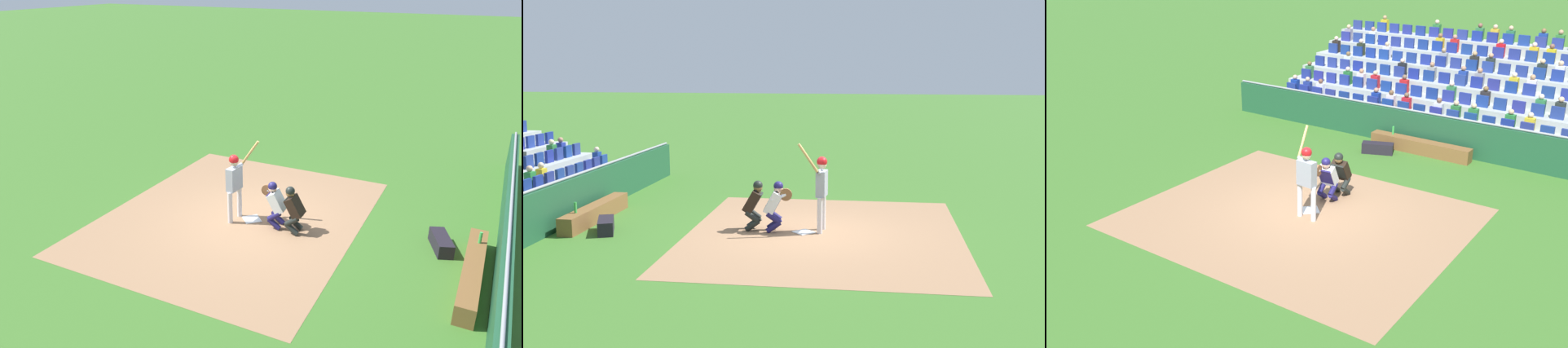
# 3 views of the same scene
# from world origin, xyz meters

# --- Properties ---
(ground_plane) EXTENTS (160.00, 160.00, 0.00)m
(ground_plane) POSITION_xyz_m (0.00, 0.00, 0.00)
(ground_plane) COLOR #396925
(infield_dirt_patch) EXTENTS (8.03, 6.71, 0.01)m
(infield_dirt_patch) POSITION_xyz_m (0.00, 0.50, 0.00)
(infield_dirt_patch) COLOR #98704F
(infield_dirt_patch) RESTS_ON ground_plane
(home_plate_marker) EXTENTS (0.62, 0.62, 0.02)m
(home_plate_marker) POSITION_xyz_m (0.00, 0.00, 0.02)
(home_plate_marker) COLOR white
(home_plate_marker) RESTS_ON infield_dirt_patch
(batter_at_plate) EXTENTS (0.68, 0.69, 2.22)m
(batter_at_plate) POSITION_xyz_m (-0.18, 0.40, 1.17)
(batter_at_plate) COLOR silver
(batter_at_plate) RESTS_ON ground_plane
(catcher_crouching) EXTENTS (0.49, 0.74, 1.27)m
(catcher_crouching) POSITION_xyz_m (-0.03, -0.71, 0.71)
(catcher_crouching) COLOR #1C1850
(catcher_crouching) RESTS_ON ground_plane
(home_plate_umpire) EXTENTS (0.47, 0.51, 1.26)m
(home_plate_umpire) POSITION_xyz_m (-0.09, -1.25, 0.69)
(home_plate_umpire) COLOR black
(home_plate_umpire) RESTS_ON ground_plane
(dugout_wall) EXTENTS (15.21, 0.24, 1.23)m
(dugout_wall) POSITION_xyz_m (0.00, -6.11, 0.59)
(dugout_wall) COLOR #1D4D30
(dugout_wall) RESTS_ON ground_plane
(dugout_bench) EXTENTS (3.38, 0.40, 0.44)m
(dugout_bench) POSITION_xyz_m (-0.37, -5.56, 0.22)
(dugout_bench) COLOR brown
(dugout_bench) RESTS_ON ground_plane
(water_bottle_on_bench) EXTENTS (0.07, 0.07, 0.27)m
(water_bottle_on_bench) POSITION_xyz_m (0.63, -5.60, 0.58)
(water_bottle_on_bench) COLOR green
(water_bottle_on_bench) RESTS_ON dugout_bench
(equipment_duffel_bag) EXTENTS (1.06, 0.71, 0.34)m
(equipment_duffel_bag) POSITION_xyz_m (0.73, -4.78, 0.17)
(equipment_duffel_bag) COLOR black
(equipment_duffel_bag) RESTS_ON ground_plane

